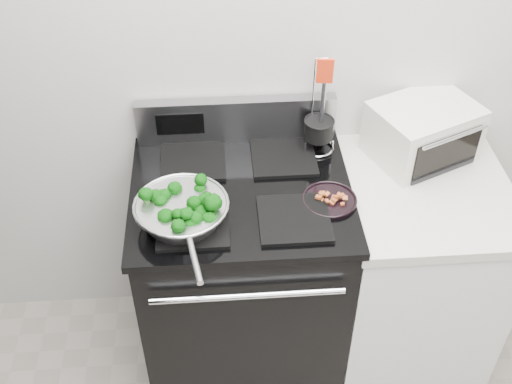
{
  "coord_description": "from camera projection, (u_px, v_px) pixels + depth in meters",
  "views": [
    {
      "loc": [
        -0.37,
        -0.31,
        2.45
      ],
      "look_at": [
        -0.25,
        1.36,
        0.98
      ],
      "focal_mm": 45.0,
      "sensor_mm": 36.0,
      "label": 1
    }
  ],
  "objects": [
    {
      "name": "bacon_plate",
      "position": [
        330.0,
        198.0,
        2.22
      ],
      "size": [
        0.19,
        0.19,
        0.04
      ],
      "rotation": [
        0.0,
        0.0,
        0.39
      ],
      "color": "black",
      "rests_on": "gas_range"
    },
    {
      "name": "gas_range",
      "position": [
        243.0,
        275.0,
        2.59
      ],
      "size": [
        0.79,
        0.69,
        1.13
      ],
      "color": "black",
      "rests_on": "floor"
    },
    {
      "name": "utensil_holder",
      "position": [
        318.0,
        134.0,
        2.41
      ],
      "size": [
        0.13,
        0.13,
        0.4
      ],
      "rotation": [
        0.0,
        0.0,
        -0.12
      ],
      "color": "silver",
      "rests_on": "gas_range"
    },
    {
      "name": "counter",
      "position": [
        409.0,
        271.0,
        2.64
      ],
      "size": [
        0.62,
        0.68,
        0.92
      ],
      "color": "white",
      "rests_on": "floor"
    },
    {
      "name": "toaster_oven",
      "position": [
        423.0,
        131.0,
        2.42
      ],
      "size": [
        0.45,
        0.41,
        0.21
      ],
      "rotation": [
        0.0,
        0.0,
        0.41
      ],
      "color": "white",
      "rests_on": "counter"
    },
    {
      "name": "skillet",
      "position": [
        182.0,
        211.0,
        2.12
      ],
      "size": [
        0.32,
        0.5,
        0.07
      ],
      "rotation": [
        0.0,
        0.0,
        0.18
      ],
      "color": "silver",
      "rests_on": "gas_range"
    },
    {
      "name": "broccoli_pile",
      "position": [
        181.0,
        206.0,
        2.11
      ],
      "size": [
        0.25,
        0.25,
        0.09
      ],
      "primitive_type": null,
      "color": "black",
      "rests_on": "skillet"
    },
    {
      "name": "back_wall",
      "position": [
        318.0,
        39.0,
        2.29
      ],
      "size": [
        4.0,
        0.02,
        2.7
      ],
      "primitive_type": "cube",
      "color": "#B9B6AF",
      "rests_on": "ground"
    }
  ]
}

